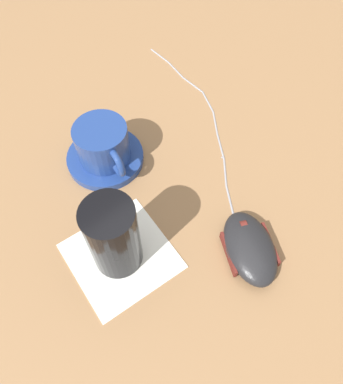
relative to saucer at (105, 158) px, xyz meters
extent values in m
plane|color=olive|center=(-0.02, 0.12, -0.01)|extent=(3.00, 3.00, 0.00)
cylinder|color=navy|center=(0.00, 0.00, 0.00)|extent=(0.12, 0.12, 0.01)
cylinder|color=navy|center=(0.00, 0.00, 0.04)|extent=(0.08, 0.08, 0.06)
torus|color=navy|center=(0.01, 0.05, 0.04)|extent=(0.02, 0.05, 0.05)
ellipsoid|color=black|center=(-0.06, 0.26, 0.01)|extent=(0.11, 0.13, 0.03)
cylinder|color=#591E19|center=(-0.07, 0.23, 0.02)|extent=(0.01, 0.01, 0.01)
cube|color=#591E19|center=(-0.03, 0.24, 0.01)|extent=(0.03, 0.06, 0.01)
cube|color=#591E19|center=(-0.08, 0.27, 0.01)|extent=(0.03, 0.06, 0.01)
cylinder|color=gray|center=(-0.10, 0.18, 0.00)|extent=(0.03, 0.05, 0.00)
cylinder|color=gray|center=(-0.13, 0.14, 0.00)|extent=(0.04, 0.04, 0.00)
cylinder|color=gray|center=(-0.16, 0.10, 0.00)|extent=(0.03, 0.05, 0.00)
cylinder|color=gray|center=(-0.19, 0.06, 0.00)|extent=(0.03, 0.04, 0.00)
cylinder|color=gray|center=(-0.21, 0.01, 0.00)|extent=(0.02, 0.05, 0.00)
cylinder|color=gray|center=(-0.22, -0.04, 0.00)|extent=(0.00, 0.05, 0.00)
cylinder|color=gray|center=(-0.23, -0.09, 0.00)|extent=(0.01, 0.05, 0.00)
cylinder|color=gray|center=(-0.23, -0.14, 0.00)|extent=(0.00, 0.05, 0.00)
sphere|color=gray|center=(-0.08, 0.20, 0.00)|extent=(0.00, 0.00, 0.00)
sphere|color=gray|center=(-0.11, 0.16, 0.00)|extent=(0.00, 0.00, 0.00)
sphere|color=gray|center=(-0.14, 0.12, 0.00)|extent=(0.00, 0.00, 0.00)
sphere|color=gray|center=(-0.17, 0.08, 0.00)|extent=(0.00, 0.00, 0.00)
sphere|color=gray|center=(-0.20, 0.04, 0.00)|extent=(0.00, 0.00, 0.00)
sphere|color=gray|center=(-0.22, -0.01, 0.00)|extent=(0.00, 0.00, 0.00)
sphere|color=gray|center=(-0.22, -0.06, 0.00)|extent=(0.00, 0.00, 0.00)
sphere|color=gray|center=(-0.23, -0.11, 0.00)|extent=(0.00, 0.00, 0.00)
sphere|color=gray|center=(-0.23, -0.17, 0.00)|extent=(0.00, 0.00, 0.00)
cube|color=silver|center=(0.08, 0.15, -0.01)|extent=(0.14, 0.14, 0.00)
cylinder|color=black|center=(0.08, 0.15, 0.06)|extent=(0.07, 0.07, 0.12)
camera|label=1|loc=(0.16, 0.34, 0.47)|focal=35.00mm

